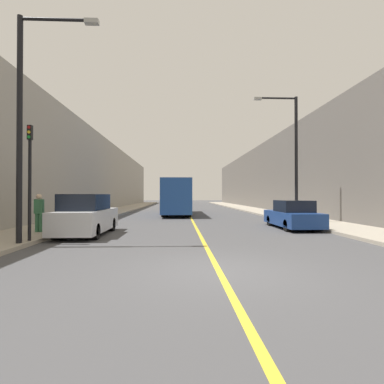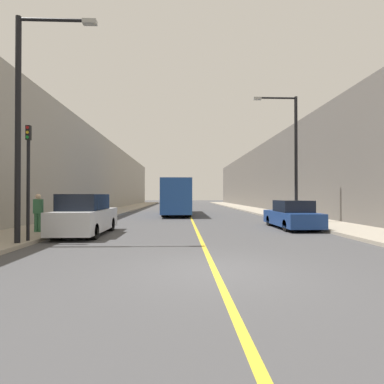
{
  "view_description": "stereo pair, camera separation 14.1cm",
  "coord_description": "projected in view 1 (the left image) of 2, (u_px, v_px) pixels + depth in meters",
  "views": [
    {
      "loc": [
        -0.97,
        -7.29,
        1.86
      ],
      "look_at": [
        0.07,
        16.81,
        2.11
      ],
      "focal_mm": 28.0,
      "sensor_mm": 36.0,
      "label": 1
    },
    {
      "loc": [
        -0.83,
        -7.29,
        1.86
      ],
      "look_at": [
        0.07,
        16.81,
        2.11
      ],
      "focal_mm": 28.0,
      "sensor_mm": 36.0,
      "label": 2
    }
  ],
  "objects": [
    {
      "name": "street_lamp_right",
      "position": [
        292.0,
        150.0,
        19.48
      ],
      "size": [
        2.88,
        0.24,
        8.12
      ],
      "color": "black",
      "rests_on": "sidewalk_right"
    },
    {
      "name": "sidewalk_right",
      "position": [
        250.0,
        209.0,
        37.62
      ],
      "size": [
        3.23,
        72.0,
        0.15
      ],
      "primitive_type": "cube",
      "color": "#A89E8C",
      "rests_on": "ground"
    },
    {
      "name": "bus",
      "position": [
        177.0,
        196.0,
        28.69
      ],
      "size": [
        2.51,
        11.26,
        3.23
      ],
      "color": "#1E4793",
      "rests_on": "ground"
    },
    {
      "name": "pedestrian",
      "position": [
        39.0,
        212.0,
        13.87
      ],
      "size": [
        0.39,
        0.25,
        1.76
      ],
      "color": "#336B47",
      "rests_on": "sidewalk_left"
    },
    {
      "name": "sidewalk_left",
      "position": [
        122.0,
        210.0,
        36.93
      ],
      "size": [
        3.23,
        72.0,
        0.15
      ],
      "primitive_type": "cube",
      "color": "#A89E8C",
      "rests_on": "ground"
    },
    {
      "name": "traffic_light",
      "position": [
        30.0,
        178.0,
        11.19
      ],
      "size": [
        0.16,
        0.18,
        4.33
      ],
      "color": "black",
      "rests_on": "sidewalk_left"
    },
    {
      "name": "building_row_left",
      "position": [
        93.0,
        175.0,
        36.81
      ],
      "size": [
        4.0,
        72.0,
        8.59
      ],
      "primitive_type": "cube",
      "color": "gray",
      "rests_on": "ground"
    },
    {
      "name": "car_right_near",
      "position": [
        292.0,
        216.0,
        16.65
      ],
      "size": [
        1.84,
        4.69,
        1.57
      ],
      "color": "navy",
      "rests_on": "ground"
    },
    {
      "name": "ground_plane",
      "position": [
        219.0,
        271.0,
        7.3
      ],
      "size": [
        200.0,
        200.0,
        0.0
      ],
      "primitive_type": "plane",
      "color": "#474749"
    },
    {
      "name": "road_center_line",
      "position": [
        187.0,
        210.0,
        37.27
      ],
      "size": [
        0.16,
        72.0,
        0.01
      ],
      "primitive_type": "cube",
      "color": "gold",
      "rests_on": "ground"
    },
    {
      "name": "street_lamp_left",
      "position": [
        27.0,
        113.0,
        10.68
      ],
      "size": [
        2.88,
        0.24,
        8.13
      ],
      "color": "black",
      "rests_on": "sidewalk_left"
    },
    {
      "name": "parked_suv_left",
      "position": [
        86.0,
        216.0,
        13.91
      ],
      "size": [
        1.89,
        4.92,
        1.9
      ],
      "color": "silver",
      "rests_on": "ground"
    },
    {
      "name": "building_row_right",
      "position": [
        278.0,
        176.0,
        37.82
      ],
      "size": [
        4.0,
        72.0,
        8.47
      ],
      "primitive_type": "cube",
      "color": "#66605B",
      "rests_on": "ground"
    }
  ]
}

